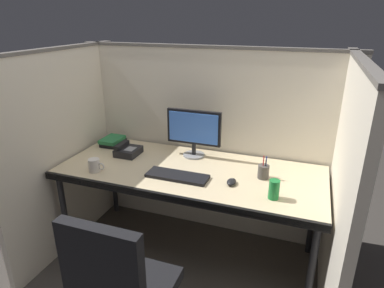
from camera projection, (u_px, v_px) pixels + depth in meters
The scene contains 13 objects.
ground_plane at pixel (176, 278), 2.42m from camera, with size 8.00×8.00×0.00m, color #423D38.
cubicle_partition_rear at pixel (208, 142), 2.78m from camera, with size 2.21×0.06×1.57m.
cubicle_partition_left at pixel (67, 150), 2.62m from camera, with size 0.06×1.41×1.57m.
cubicle_partition_right at pixel (340, 193), 1.99m from camera, with size 0.06×1.41×1.57m.
desk at pixel (189, 176), 2.42m from camera, with size 1.90×0.80×0.74m.
monitor_center at pixel (194, 130), 2.57m from camera, with size 0.43×0.17×0.37m.
keyboard_main at pixel (177, 176), 2.29m from camera, with size 0.43×0.15×0.02m, color black.
computer_mouse at pixel (231, 182), 2.20m from camera, with size 0.06×0.10×0.04m.
soda_can at pixel (274, 189), 2.01m from camera, with size 0.07×0.07×0.12m, color #197233.
book_stack at pixel (113, 141), 2.87m from camera, with size 0.16×0.22×0.06m.
coffee_mug at pixel (95, 165), 2.37m from camera, with size 0.13×0.08×0.09m.
desk_phone at pixel (128, 151), 2.66m from camera, with size 0.17×0.19×0.09m.
pen_cup at pixel (263, 172), 2.27m from camera, with size 0.08×0.08×0.17m.
Camera 1 is at (0.76, -1.75, 1.78)m, focal length 31.17 mm.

